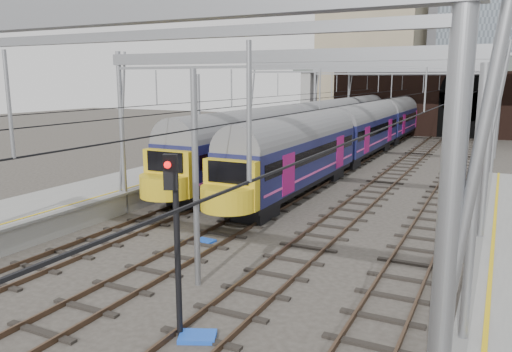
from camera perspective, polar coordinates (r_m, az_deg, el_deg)
The scene contains 13 objects.
ground at distance 15.51m, azimuth -10.77°, elevation -14.71°, with size 160.00×160.00×0.00m, color #38332D.
platform_left at distance 23.95m, azimuth -26.99°, elevation -5.05°, with size 4.32×55.00×1.12m.
tracks at distance 28.23m, azimuth 7.82°, elevation -2.76°, with size 14.40×80.00×0.22m.
overhead_line at distance 33.66m, azimuth 11.69°, elevation 10.57°, with size 16.80×80.00×8.00m.
retaining_wall at distance 63.44m, azimuth 19.96°, elevation 8.21°, with size 28.00×2.75×9.00m.
overbridge at distance 57.71m, azimuth 18.06°, elevation 11.04°, with size 28.00×3.00×9.25m.
city_skyline at distance 82.41m, azimuth 23.09°, elevation 17.40°, with size 37.50×27.50×60.00m.
train_main at distance 51.42m, azimuth 14.38°, elevation 5.91°, with size 2.72×62.89×4.71m.
train_second at distance 54.22m, azimuth 10.65°, elevation 6.37°, with size 2.81×65.03×4.83m.
signal_near_centre at distance 12.81m, azimuth -9.23°, elevation -5.47°, with size 0.39×0.47×4.88m.
equip_cover_a at distance 21.11m, azimuth -5.77°, elevation -7.38°, with size 0.76×0.54×0.09m, color blue.
equip_cover_b at distance 23.96m, azimuth -1.46°, elevation -5.08°, with size 0.82×0.58×0.10m, color blue.
equip_cover_c at distance 13.79m, azimuth -6.70°, elevation -17.77°, with size 0.96×0.68×0.11m, color blue.
Camera 1 is at (8.59, -11.06, 6.67)m, focal length 35.00 mm.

